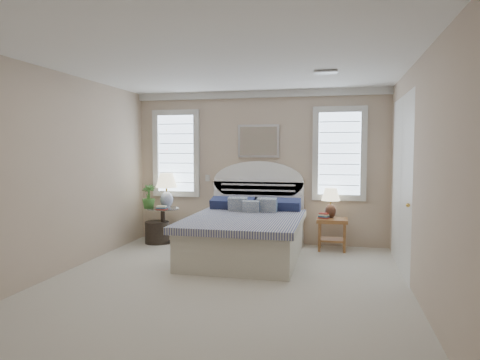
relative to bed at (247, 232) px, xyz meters
name	(u,v)px	position (x,y,z in m)	size (l,w,h in m)	color
floor	(222,284)	(0.00, -1.46, -0.39)	(4.50, 5.00, 0.01)	beige
ceiling	(222,63)	(0.00, -1.46, 2.31)	(4.50, 5.00, 0.01)	white
wall_back	(259,168)	(0.00, 1.04, 0.96)	(4.50, 0.02, 2.70)	#BFA78F
wall_left	(59,173)	(-2.25, -1.46, 0.96)	(0.02, 5.00, 2.70)	#BFA78F
wall_right	(420,178)	(2.25, -1.46, 0.96)	(0.02, 5.00, 2.70)	#BFA78F
crown_molding	(259,94)	(0.00, 1.00, 2.25)	(4.50, 0.08, 0.12)	silver
hvac_vent	(326,72)	(1.20, -0.66, 2.29)	(0.30, 0.20, 0.02)	#B2B2B2
switch_plate	(208,178)	(-0.95, 1.03, 0.76)	(0.08, 0.01, 0.12)	silver
window_left	(176,153)	(-1.55, 1.02, 1.21)	(0.90, 0.06, 1.60)	#C9E3FF
window_right	(339,154)	(1.40, 1.02, 1.21)	(0.90, 0.06, 1.60)	#C9E3FF
painting	(258,141)	(0.00, 1.00, 1.43)	(0.74, 0.04, 0.58)	silver
closet_door	(401,184)	(2.23, -0.26, 0.81)	(0.02, 1.80, 2.40)	white
bed	(247,232)	(0.00, 0.00, 0.00)	(1.72, 2.28, 1.47)	silver
side_table_left	(163,222)	(-1.65, 0.59, 0.00)	(0.56, 0.56, 0.63)	black
nightstand_right	(332,227)	(1.30, 0.69, 0.00)	(0.50, 0.40, 0.53)	#9B6632
floor_pot	(157,232)	(-1.76, 0.57, -0.19)	(0.43, 0.43, 0.39)	black
lamp_left	(167,186)	(-1.63, 0.73, 0.62)	(0.50, 0.50, 0.62)	white
lamp_right	(331,199)	(1.27, 0.78, 0.45)	(0.37, 0.37, 0.51)	black
potted_plant	(149,197)	(-1.87, 0.49, 0.46)	(0.24, 0.24, 0.42)	#417930
books_left	(162,208)	(-1.58, 0.37, 0.28)	(0.18, 0.13, 0.07)	maroon
books_right	(324,216)	(1.16, 0.69, 0.19)	(0.20, 0.18, 0.09)	maroon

